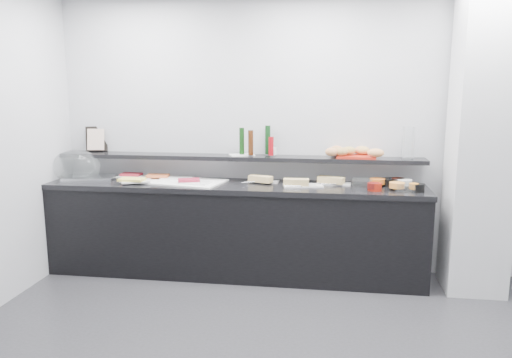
# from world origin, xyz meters

# --- Properties ---
(back_wall) EXTENTS (5.00, 0.02, 2.70)m
(back_wall) POSITION_xyz_m (0.00, 2.00, 1.35)
(back_wall) COLOR #B1B4B9
(back_wall) RESTS_ON ground
(column) EXTENTS (0.50, 0.50, 2.70)m
(column) POSITION_xyz_m (1.50, 1.65, 1.35)
(column) COLOR silver
(column) RESTS_ON ground
(buffet_cabinet) EXTENTS (3.60, 0.60, 0.85)m
(buffet_cabinet) POSITION_xyz_m (-0.70, 1.70, 0.42)
(buffet_cabinet) COLOR black
(buffet_cabinet) RESTS_ON ground
(counter_top) EXTENTS (3.62, 0.62, 0.05)m
(counter_top) POSITION_xyz_m (-0.70, 1.70, 0.88)
(counter_top) COLOR black
(counter_top) RESTS_ON buffet_cabinet
(wall_shelf) EXTENTS (3.60, 0.25, 0.04)m
(wall_shelf) POSITION_xyz_m (-0.70, 1.88, 1.13)
(wall_shelf) COLOR black
(wall_shelf) RESTS_ON back_wall
(cloche_base) EXTENTS (0.53, 0.40, 0.04)m
(cloche_base) POSITION_xyz_m (-2.15, 1.69, 0.92)
(cloche_base) COLOR silver
(cloche_base) RESTS_ON counter_top
(cloche_dome) EXTENTS (0.55, 0.44, 0.34)m
(cloche_dome) POSITION_xyz_m (-2.32, 1.74, 1.03)
(cloche_dome) COLOR white
(cloche_dome) RESTS_ON cloche_base
(linen_runner) EXTENTS (1.04, 0.65, 0.01)m
(linen_runner) POSITION_xyz_m (-1.30, 1.73, 0.91)
(linen_runner) COLOR white
(linen_runner) RESTS_ON counter_top
(platter_meat_a) EXTENTS (0.29, 0.22, 0.01)m
(platter_meat_a) POSITION_xyz_m (-1.77, 1.81, 0.92)
(platter_meat_a) COLOR silver
(platter_meat_a) RESTS_ON linen_runner
(food_meat_a) EXTENTS (0.20, 0.13, 0.02)m
(food_meat_a) POSITION_xyz_m (-1.78, 1.84, 0.94)
(food_meat_a) COLOR maroon
(food_meat_a) RESTS_ON platter_meat_a
(platter_salmon) EXTENTS (0.32, 0.22, 0.01)m
(platter_salmon) POSITION_xyz_m (-1.30, 1.81, 0.92)
(platter_salmon) COLOR white
(platter_salmon) RESTS_ON linen_runner
(food_salmon) EXTENTS (0.23, 0.17, 0.02)m
(food_salmon) POSITION_xyz_m (-1.49, 1.80, 0.94)
(food_salmon) COLOR #C95729
(food_salmon) RESTS_ON platter_salmon
(platter_cheese) EXTENTS (0.31, 0.26, 0.01)m
(platter_cheese) POSITION_xyz_m (-1.63, 1.58, 0.92)
(platter_cheese) COLOR white
(platter_cheese) RESTS_ON linen_runner
(food_cheese) EXTENTS (0.24, 0.16, 0.02)m
(food_cheese) POSITION_xyz_m (-1.67, 1.57, 0.94)
(food_cheese) COLOR #F1DC5D
(food_cheese) RESTS_ON platter_cheese
(platter_meat_b) EXTENTS (0.30, 0.22, 0.01)m
(platter_meat_b) POSITION_xyz_m (-1.05, 1.59, 0.92)
(platter_meat_b) COLOR white
(platter_meat_b) RESTS_ON linen_runner
(food_meat_b) EXTENTS (0.23, 0.19, 0.02)m
(food_meat_b) POSITION_xyz_m (-1.12, 1.61, 0.94)
(food_meat_b) COLOR maroon
(food_meat_b) RESTS_ON platter_meat_b
(sandwich_plate_left) EXTENTS (0.31, 0.15, 0.01)m
(sandwich_plate_left) POSITION_xyz_m (-0.43, 1.84, 0.91)
(sandwich_plate_left) COLOR silver
(sandwich_plate_left) RESTS_ON counter_top
(sandwich_food_left) EXTENTS (0.24, 0.16, 0.06)m
(sandwich_food_left) POSITION_xyz_m (-0.45, 1.76, 0.94)
(sandwich_food_left) COLOR #E1BD76
(sandwich_food_left) RESTS_ON sandwich_plate_left
(tongs_left) EXTENTS (0.15, 0.08, 0.01)m
(tongs_left) POSITION_xyz_m (-0.54, 1.72, 0.92)
(tongs_left) COLOR silver
(tongs_left) RESTS_ON sandwich_plate_left
(sandwich_plate_mid) EXTENTS (0.39, 0.22, 0.01)m
(sandwich_plate_mid) POSITION_xyz_m (-0.04, 1.67, 0.91)
(sandwich_plate_mid) COLOR white
(sandwich_plate_mid) RESTS_ON counter_top
(sandwich_food_mid) EXTENTS (0.24, 0.10, 0.06)m
(sandwich_food_mid) POSITION_xyz_m (-0.10, 1.64, 0.94)
(sandwich_food_mid) COLOR tan
(sandwich_food_mid) RESTS_ON sandwich_plate_mid
(tongs_mid) EXTENTS (0.16, 0.01, 0.01)m
(tongs_mid) POSITION_xyz_m (-0.13, 1.59, 0.92)
(tongs_mid) COLOR #BABCC1
(tongs_mid) RESTS_ON sandwich_plate_mid
(sandwich_plate_right) EXTENTS (0.33, 0.16, 0.01)m
(sandwich_plate_right) POSITION_xyz_m (0.25, 1.82, 0.91)
(sandwich_plate_right) COLOR silver
(sandwich_plate_right) RESTS_ON counter_top
(sandwich_food_right) EXTENTS (0.26, 0.18, 0.06)m
(sandwich_food_right) POSITION_xyz_m (0.22, 1.80, 0.94)
(sandwich_food_right) COLOR tan
(sandwich_food_right) RESTS_ON sandwich_plate_right
(tongs_right) EXTENTS (0.16, 0.03, 0.01)m
(tongs_right) POSITION_xyz_m (0.20, 1.73, 0.92)
(tongs_right) COLOR silver
(tongs_right) RESTS_ON sandwich_plate_right
(bowl_glass_fruit) EXTENTS (0.19, 0.19, 0.07)m
(bowl_glass_fruit) POSITION_xyz_m (0.51, 1.76, 0.94)
(bowl_glass_fruit) COLOR white
(bowl_glass_fruit) RESTS_ON counter_top
(fill_glass_fruit) EXTENTS (0.17, 0.17, 0.05)m
(fill_glass_fruit) POSITION_xyz_m (0.65, 1.78, 0.95)
(fill_glass_fruit) COLOR orange
(fill_glass_fruit) RESTS_ON bowl_glass_fruit
(bowl_black_jam) EXTENTS (0.16, 0.16, 0.07)m
(bowl_black_jam) POSITION_xyz_m (0.76, 1.81, 0.94)
(bowl_black_jam) COLOR black
(bowl_black_jam) RESTS_ON counter_top
(fill_black_jam) EXTENTS (0.15, 0.15, 0.05)m
(fill_black_jam) POSITION_xyz_m (0.84, 1.84, 0.95)
(fill_black_jam) COLOR #53150B
(fill_black_jam) RESTS_ON bowl_black_jam
(bowl_glass_cream) EXTENTS (0.24, 0.24, 0.07)m
(bowl_glass_cream) POSITION_xyz_m (0.84, 1.81, 0.94)
(bowl_glass_cream) COLOR white
(bowl_glass_cream) RESTS_ON counter_top
(fill_glass_cream) EXTENTS (0.16, 0.16, 0.05)m
(fill_glass_cream) POSITION_xyz_m (0.89, 1.78, 0.95)
(fill_glass_cream) COLOR white
(fill_glass_cream) RESTS_ON bowl_glass_cream
(bowl_red_jam) EXTENTS (0.16, 0.16, 0.07)m
(bowl_red_jam) POSITION_xyz_m (0.60, 1.57, 0.94)
(bowl_red_jam) COLOR maroon
(bowl_red_jam) RESTS_ON counter_top
(fill_red_jam) EXTENTS (0.13, 0.13, 0.05)m
(fill_red_jam) POSITION_xyz_m (0.58, 1.56, 0.95)
(fill_red_jam) COLOR #500D0B
(fill_red_jam) RESTS_ON bowl_red_jam
(bowl_glass_salmon) EXTENTS (0.21, 0.21, 0.07)m
(bowl_glass_salmon) POSITION_xyz_m (0.88, 1.59, 0.94)
(bowl_glass_salmon) COLOR white
(bowl_glass_salmon) RESTS_ON counter_top
(fill_glass_salmon) EXTENTS (0.18, 0.18, 0.05)m
(fill_glass_salmon) POSITION_xyz_m (0.80, 1.62, 0.95)
(fill_glass_salmon) COLOR orange
(fill_glass_salmon) RESTS_ON bowl_glass_salmon
(bowl_black_fruit) EXTENTS (0.14, 0.14, 0.07)m
(bowl_black_fruit) POSITION_xyz_m (0.98, 1.59, 0.94)
(bowl_black_fruit) COLOR black
(bowl_black_fruit) RESTS_ON counter_top
(fill_black_fruit) EXTENTS (0.11, 0.11, 0.05)m
(fill_black_fruit) POSITION_xyz_m (0.94, 1.59, 0.95)
(fill_black_fruit) COLOR orange
(fill_black_fruit) RESTS_ON bowl_black_fruit
(framed_print) EXTENTS (0.23, 0.14, 0.26)m
(framed_print) POSITION_xyz_m (-2.21, 1.98, 1.28)
(framed_print) COLOR black
(framed_print) RESTS_ON wall_shelf
(print_art) EXTENTS (0.18, 0.08, 0.22)m
(print_art) POSITION_xyz_m (-2.19, 1.93, 1.28)
(print_art) COLOR #D4A998
(print_art) RESTS_ON framed_print
(condiment_tray) EXTENTS (0.27, 0.23, 0.01)m
(condiment_tray) POSITION_xyz_m (-0.65, 1.88, 1.16)
(condiment_tray) COLOR white
(condiment_tray) RESTS_ON wall_shelf
(bottle_green_a) EXTENTS (0.05, 0.05, 0.26)m
(bottle_green_a) POSITION_xyz_m (-0.65, 1.89, 1.29)
(bottle_green_a) COLOR #0E330E
(bottle_green_a) RESTS_ON condiment_tray
(bottle_brown) EXTENTS (0.05, 0.05, 0.24)m
(bottle_brown) POSITION_xyz_m (-0.56, 1.85, 1.28)
(bottle_brown) COLOR #3E1D0B
(bottle_brown) RESTS_ON condiment_tray
(bottle_green_b) EXTENTS (0.06, 0.06, 0.28)m
(bottle_green_b) POSITION_xyz_m (-0.41, 1.94, 1.30)
(bottle_green_b) COLOR #0E3413
(bottle_green_b) RESTS_ON condiment_tray
(bottle_hot) EXTENTS (0.06, 0.06, 0.18)m
(bottle_hot) POSITION_xyz_m (-0.36, 1.85, 1.25)
(bottle_hot) COLOR #A00B14
(bottle_hot) RESTS_ON condiment_tray
(shaker_salt) EXTENTS (0.03, 0.03, 0.07)m
(shaker_salt) POSITION_xyz_m (-0.34, 1.87, 1.20)
(shaker_salt) COLOR silver
(shaker_salt) RESTS_ON condiment_tray
(shaker_pepper) EXTENTS (0.04, 0.04, 0.07)m
(shaker_pepper) POSITION_xyz_m (-0.33, 1.90, 1.20)
(shaker_pepper) COLOR white
(shaker_pepper) RESTS_ON condiment_tray
(bread_tray) EXTENTS (0.38, 0.28, 0.02)m
(bread_tray) POSITION_xyz_m (0.45, 1.90, 1.16)
(bread_tray) COLOR #AA2012
(bread_tray) RESTS_ON wall_shelf
(bread_roll_nw) EXTENTS (0.13, 0.08, 0.08)m
(bread_roll_nw) POSITION_xyz_m (0.26, 1.98, 1.21)
(bread_roll_nw) COLOR #C77A4C
(bread_roll_nw) RESTS_ON bread_tray
(bread_roll_n) EXTENTS (0.16, 0.11, 0.08)m
(bread_roll_n) POSITION_xyz_m (0.51, 1.98, 1.21)
(bread_roll_n) COLOR #CD824E
(bread_roll_n) RESTS_ON bread_tray
(bread_roll_ne) EXTENTS (0.16, 0.13, 0.08)m
(bread_roll_ne) POSITION_xyz_m (0.51, 1.97, 1.21)
(bread_roll_ne) COLOR tan
(bread_roll_ne) RESTS_ON bread_tray
(bread_roll_sw) EXTENTS (0.13, 0.09, 0.08)m
(bread_roll_sw) POSITION_xyz_m (0.22, 1.81, 1.21)
(bread_roll_sw) COLOR #CA814D
(bread_roll_sw) RESTS_ON bread_tray
(bread_roll_s) EXTENTS (0.14, 0.09, 0.08)m
(bread_roll_s) POSITION_xyz_m (0.31, 1.84, 1.21)
(bread_roll_s) COLOR #AD7F42
(bread_roll_s) RESTS_ON bread_tray
(bread_roll_se) EXTENTS (0.17, 0.12, 0.08)m
(bread_roll_se) POSITION_xyz_m (0.62, 1.80, 1.21)
(bread_roll_se) COLOR #D78E52
(bread_roll_se) RESTS_ON bread_tray
(bread_roll_midw) EXTENTS (0.15, 0.12, 0.08)m
(bread_roll_midw) POSITION_xyz_m (0.25, 1.89, 1.21)
(bread_roll_midw) COLOR #AB7641
(bread_roll_midw) RESTS_ON bread_tray
(bread_roll_mide) EXTENTS (0.14, 0.10, 0.08)m
(bread_roll_mide) POSITION_xyz_m (0.38, 1.92, 1.21)
(bread_roll_mide) COLOR #B49044
(bread_roll_mide) RESTS_ON bread_tray
(carafe) EXTENTS (0.14, 0.14, 0.30)m
(carafe) POSITION_xyz_m (0.91, 1.85, 1.30)
(carafe) COLOR silver
(carafe) RESTS_ON wall_shelf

